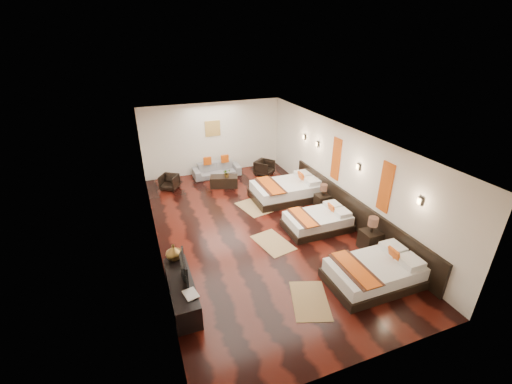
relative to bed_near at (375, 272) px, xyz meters
name	(u,v)px	position (x,y,z in m)	size (l,w,h in m)	color
floor	(256,228)	(-1.70, 3.12, -0.27)	(5.50, 9.50, 0.01)	black
ceiling	(256,135)	(-1.70, 3.12, 2.53)	(5.50, 9.50, 0.01)	white
back_wall	(213,138)	(-1.70, 7.87, 1.13)	(5.50, 0.01, 2.80)	silver
left_wall	(152,201)	(-4.45, 3.12, 1.13)	(0.01, 9.50, 2.80)	silver
right_wall	(341,171)	(1.05, 3.12, 1.13)	(0.01, 9.50, 2.80)	silver
headboard_panel	(352,211)	(1.01, 2.32, 0.18)	(0.08, 6.60, 0.90)	black
bed_near	(375,272)	(0.00, 0.00, 0.00)	(2.09, 1.31, 0.80)	black
bed_mid	(318,221)	(0.00, 2.50, -0.03)	(1.86, 1.17, 0.71)	black
bed_far	(287,190)	(0.00, 4.58, 0.03)	(2.33, 1.46, 0.89)	black
nightstand_a	(370,238)	(0.75, 1.12, 0.06)	(0.47, 0.47, 0.94)	black
nightstand_b	(322,200)	(0.75, 3.51, 0.03)	(0.43, 0.43, 0.85)	black
jute_mat_near	(310,300)	(-1.65, -0.01, -0.27)	(0.75, 1.20, 0.01)	#9B7C4F
jute_mat_mid	(273,243)	(-1.53, 2.26, -0.27)	(0.75, 1.20, 0.01)	#9B7C4F
jute_mat_far	(253,207)	(-1.31, 4.35, -0.27)	(0.75, 1.20, 0.01)	#9B7C4F
tv_console	(182,291)	(-4.20, 0.94, 0.00)	(0.50, 1.80, 0.55)	black
tv	(181,267)	(-4.15, 1.07, 0.52)	(0.84, 0.11, 0.48)	black
book	(185,297)	(-4.20, 0.44, 0.29)	(0.25, 0.33, 0.03)	black
figurine	(174,252)	(-4.20, 1.74, 0.47)	(0.36, 0.36, 0.38)	brown
sofa	(217,170)	(-1.75, 7.35, 0.00)	(1.84, 0.72, 0.54)	gray
armchair_left	(169,182)	(-3.66, 6.79, 0.00)	(0.58, 0.60, 0.55)	black
armchair_right	(264,168)	(0.07, 6.79, 0.03)	(0.65, 0.66, 0.60)	black
coffee_table	(224,181)	(-1.75, 6.30, -0.07)	(1.00, 0.50, 0.40)	black
table_plant	(227,173)	(-1.65, 6.23, 0.28)	(0.27, 0.23, 0.30)	#23551C
orange_panel_a	(385,187)	(1.03, 1.22, 1.43)	(0.04, 0.40, 1.30)	#D86014
orange_panel_b	(336,159)	(1.03, 3.42, 1.43)	(0.04, 0.40, 1.30)	#D86014
sconce_near	(420,201)	(1.01, 0.12, 1.58)	(0.07, 0.12, 0.18)	black
sconce_mid	(358,167)	(1.01, 2.32, 1.58)	(0.07, 0.12, 0.18)	black
sconce_far	(317,144)	(1.01, 4.52, 1.58)	(0.07, 0.12, 0.18)	black
sconce_lounge	(304,137)	(1.01, 5.42, 1.58)	(0.07, 0.12, 0.18)	black
gold_artwork	(213,129)	(-1.70, 7.85, 1.53)	(0.60, 0.04, 0.60)	#AD873F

